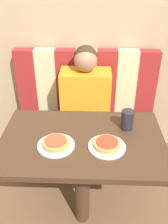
# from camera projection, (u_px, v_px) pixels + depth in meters

# --- Properties ---
(ground_plane) EXTENTS (12.00, 12.00, 0.00)m
(ground_plane) POSITION_uv_depth(u_px,v_px,m) (82.00, 216.00, 1.83)
(ground_plane) COLOR brown
(wall_back) EXTENTS (7.00, 0.05, 2.60)m
(wall_back) POSITION_uv_depth(u_px,v_px,m) (87.00, 7.00, 1.95)
(wall_back) COLOR tan
(wall_back) RESTS_ON ground_plane
(booth_seat) EXTENTS (1.20, 0.48, 0.43)m
(booth_seat) POSITION_uv_depth(u_px,v_px,m) (85.00, 140.00, 2.26)
(booth_seat) COLOR #382319
(booth_seat) RESTS_ON ground_plane
(booth_backrest) EXTENTS (1.20, 0.10, 0.56)m
(booth_backrest) POSITION_uv_depth(u_px,v_px,m) (86.00, 82.00, 2.17)
(booth_backrest) COLOR maroon
(booth_backrest) RESTS_ON booth_seat
(dining_table) EXTENTS (0.96, 0.63, 0.72)m
(dining_table) POSITION_uv_depth(u_px,v_px,m) (82.00, 153.00, 1.51)
(dining_table) COLOR #422B1C
(dining_table) RESTS_ON ground_plane
(person) EXTENTS (0.39, 0.22, 0.65)m
(person) POSITION_uv_depth(u_px,v_px,m) (86.00, 89.00, 1.99)
(person) COLOR orange
(person) RESTS_ON booth_seat
(plate_left) EXTENTS (0.21, 0.21, 0.01)m
(plate_left) POSITION_uv_depth(u_px,v_px,m) (56.00, 145.00, 1.40)
(plate_left) COLOR white
(plate_left) RESTS_ON dining_table
(plate_right) EXTENTS (0.21, 0.21, 0.01)m
(plate_right) POSITION_uv_depth(u_px,v_px,m) (107.00, 147.00, 1.39)
(plate_right) COLOR white
(plate_right) RESTS_ON dining_table
(pizza_left) EXTENTS (0.15, 0.15, 0.03)m
(pizza_left) POSITION_uv_depth(u_px,v_px,m) (56.00, 142.00, 1.39)
(pizza_left) COLOR #C68E47
(pizza_left) RESTS_ON plate_left
(pizza_right) EXTENTS (0.15, 0.15, 0.03)m
(pizza_right) POSITION_uv_depth(u_px,v_px,m) (107.00, 144.00, 1.38)
(pizza_right) COLOR #C68E47
(pizza_right) RESTS_ON plate_right
(drinking_cup) EXTENTS (0.08, 0.08, 0.12)m
(drinking_cup) POSITION_uv_depth(u_px,v_px,m) (127.00, 120.00, 1.52)
(drinking_cup) COLOR #232328
(drinking_cup) RESTS_ON dining_table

